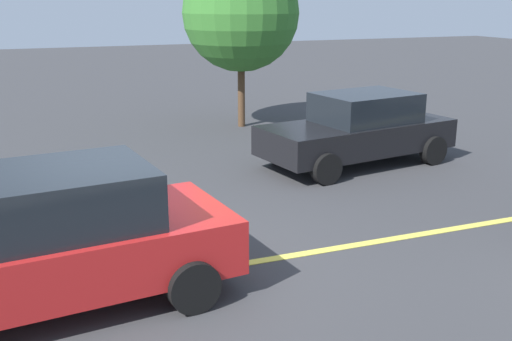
{
  "coord_description": "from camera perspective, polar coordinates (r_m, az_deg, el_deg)",
  "views": [
    {
      "loc": [
        -1.32,
        -7.39,
        3.61
      ],
      "look_at": [
        1.63,
        0.04,
        1.33
      ],
      "focal_mm": 43.03,
      "sensor_mm": 36.0,
      "label": 1
    }
  ],
  "objects": [
    {
      "name": "ground_plane",
      "position": [
        8.32,
        -10.57,
        -10.06
      ],
      "size": [
        80.0,
        80.0,
        0.0
      ],
      "primitive_type": "plane",
      "color": "#38383A"
    },
    {
      "name": "lane_marking_centre",
      "position": [
        9.28,
        8.01,
        -7.08
      ],
      "size": [
        28.0,
        0.16,
        0.01
      ],
      "primitive_type": "cube",
      "color": "#E0D14C"
    },
    {
      "name": "car_red_approaching",
      "position": [
        7.65,
        -19.17,
        -6.21
      ],
      "size": [
        4.77,
        2.49,
        1.69
      ],
      "color": "red",
      "rests_on": "ground_plane"
    },
    {
      "name": "car_black_behind_van",
      "position": [
        13.69,
        9.55,
        3.83
      ],
      "size": [
        4.57,
        2.51,
        1.58
      ],
      "color": "black",
      "rests_on": "ground_plane"
    },
    {
      "name": "tree_left_verge",
      "position": [
        17.34,
        -1.42,
        14.43
      ],
      "size": [
        3.21,
        3.21,
        4.77
      ],
      "color": "#513823",
      "rests_on": "ground_plane"
    }
  ]
}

